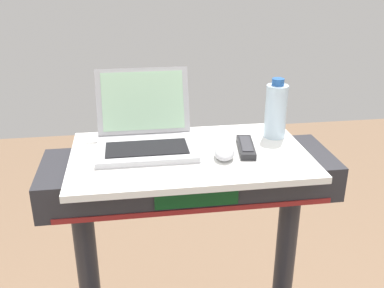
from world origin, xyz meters
The scene contains 5 objects.
desk_board centered at (0.00, 0.70, 1.18)m, with size 0.72×0.44×0.02m, color white.
laptop centered at (-0.13, 0.77, 1.24)m, with size 0.30×0.29×0.22m.
computer_mouse centered at (0.10, 0.65, 1.21)m, with size 0.06×0.10×0.03m, color #B2B2B7.
water_bottle centered at (0.30, 0.79, 1.28)m, with size 0.07×0.07×0.20m.
tv_remote centered at (0.18, 0.70, 1.20)m, with size 0.07×0.17×0.02m.
Camera 1 is at (-0.17, -0.52, 1.74)m, focal length 41.38 mm.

